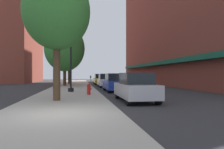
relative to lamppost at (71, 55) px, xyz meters
name	(u,v)px	position (x,y,z in m)	size (l,w,h in m)	color
ground_plane	(106,87)	(3.92, 7.88, -3.20)	(90.00, 90.00, 0.00)	#2D2D30
sidewalk_slab	(73,86)	(-0.08, 8.88, -3.14)	(4.80, 50.00, 0.12)	#A8A399
building_far_background	(20,31)	(-11.09, 26.88, 7.06)	(6.80, 18.00, 20.57)	brown
lamppost	(71,55)	(0.00, 0.00, 0.00)	(0.48, 0.48, 5.90)	black
fire_hydrant	(89,89)	(1.37, -2.81, -2.68)	(0.33, 0.26, 0.79)	red
parking_meter_near	(91,80)	(1.97, 5.70, -2.25)	(0.14, 0.09, 1.31)	slate
tree_near	(69,53)	(-0.82, 15.23, 1.64)	(4.13, 4.13, 7.12)	#422D1E
tree_mid	(57,12)	(-0.55, -5.99, 1.84)	(3.72, 3.72, 7.09)	#4C3823
tree_far	(65,48)	(-1.17, 10.04, 1.75)	(5.20, 5.20, 7.83)	#422D1E
car_silver	(135,87)	(3.92, -6.15, -2.39)	(1.80, 4.30, 1.66)	black
car_blue	(115,83)	(3.92, 0.96, -2.39)	(1.80, 4.30, 1.66)	black
car_white	(106,81)	(3.92, 7.81, -2.39)	(1.80, 4.30, 1.66)	black
car_yellow	(100,79)	(3.92, 14.82, -2.39)	(1.80, 4.30, 1.66)	black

